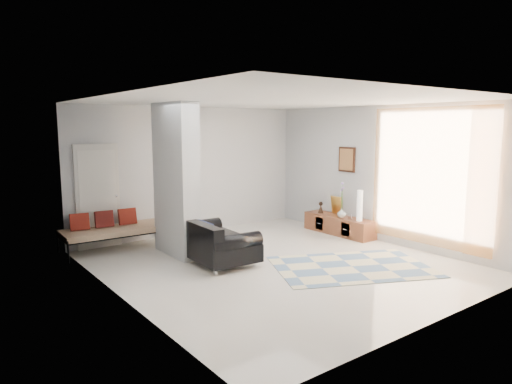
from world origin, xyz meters
TOP-DOWN VIEW (x-y plane):
  - floor at (0.00, 0.00)m, footprint 6.00×6.00m
  - ceiling at (0.00, 0.00)m, footprint 6.00×6.00m
  - wall_back at (0.00, 3.00)m, footprint 6.00×0.00m
  - wall_front at (0.00, -3.00)m, footprint 6.00×0.00m
  - wall_left at (-2.75, 0.00)m, footprint 0.00×6.00m
  - wall_right at (2.75, 0.00)m, footprint 0.00×6.00m
  - partition_column at (-1.10, 1.60)m, footprint 0.35×1.20m
  - hallway_door at (-2.10, 2.96)m, footprint 0.85×0.06m
  - curtain at (2.67, -1.15)m, footprint 0.00×2.55m
  - wall_art at (2.72, 0.90)m, footprint 0.04×0.45m
  - media_console at (2.52, 0.90)m, footprint 0.45×1.76m
  - loveseat at (-0.82, 0.81)m, footprint 1.03×1.68m
  - daybed at (-1.92, 2.62)m, footprint 2.02×0.92m
  - area_rug at (0.90, -0.90)m, footprint 3.07×2.66m
  - cylinder_lamp at (2.50, 0.31)m, footprint 0.12×0.12m
  - bronze_figurine at (2.47, 1.43)m, footprint 0.13×0.13m
  - vase at (2.47, 0.79)m, footprint 0.21×0.21m

SIDE VIEW (x-z plane):
  - floor at x=0.00m, z-range 0.00..0.00m
  - area_rug at x=0.90m, z-range 0.00..0.01m
  - media_console at x=2.52m, z-range -0.20..0.60m
  - loveseat at x=-0.82m, z-range -0.03..0.73m
  - daybed at x=-1.92m, z-range 0.03..0.79m
  - vase at x=2.47m, z-range 0.40..0.60m
  - bronze_figurine at x=2.47m, z-range 0.40..0.66m
  - cylinder_lamp at x=2.50m, z-range 0.40..1.05m
  - hallway_door at x=-2.10m, z-range 0.00..2.04m
  - partition_column at x=-1.10m, z-range 0.00..2.80m
  - wall_back at x=0.00m, z-range -1.60..4.40m
  - wall_front at x=0.00m, z-range -1.60..4.40m
  - wall_left at x=-2.75m, z-range -1.60..4.40m
  - wall_right at x=2.75m, z-range -1.60..4.40m
  - curtain at x=2.67m, z-range 0.17..2.72m
  - wall_art at x=2.72m, z-range 1.38..1.92m
  - ceiling at x=0.00m, z-range 2.80..2.80m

